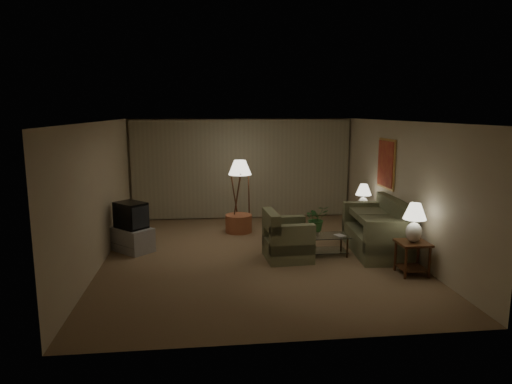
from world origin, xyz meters
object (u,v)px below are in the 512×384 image
Objects in this scene: table_lamp_far at (363,195)px; coffee_table at (323,242)px; table_lamp_near at (415,219)px; side_table_near at (412,252)px; ottoman at (239,223)px; sofa at (376,231)px; crt_tv at (131,215)px; floor_lamp at (240,194)px; tv_cabinet at (132,239)px; armchair at (288,240)px; vase at (316,232)px; side_table_far at (362,219)px.

coffee_table is at bearing -133.97° from table_lamp_far.
side_table_near is at bearing -36.87° from table_lamp_near.
ottoman is (-2.86, 3.26, -0.20)m from side_table_near.
table_lamp_far is (0.15, 1.25, 0.54)m from sofa.
crt_tv is 0.44× the size of floor_lamp.
table_lamp_near is (0.15, -1.35, 0.58)m from sofa.
armchair is at bearing 29.01° from tv_cabinet.
coffee_table is at bearing 33.88° from tv_cabinet.
crt_tv reaches higher than vase.
side_table_near is at bearing -43.82° from coffee_table.
armchair is 0.59× the size of floor_lamp.
table_lamp_far is at bearing 46.03° from coffee_table.
crt_tv is 3.83m from vase.
tv_cabinet is at bearing -148.45° from floor_lamp.
table_lamp_near reaches higher than sofa.
armchair reaches higher than side_table_near.
vase is at bearing 139.29° from side_table_near.
table_lamp_near is 5.63m from tv_cabinet.
vase is at bearing 139.29° from table_lamp_near.
side_table_far is (0.15, 1.25, -0.04)m from sofa.
ottoman is at bearing 125.11° from vase.
crt_tv is at bearing -92.89° from sofa.
ottoman is (-2.86, 0.66, -0.76)m from table_lamp_far.
sofa is 3.30× the size of ottoman.
crt_tv is at bearing 168.62° from vase.
vase is (-1.45, -1.35, 0.09)m from side_table_far.
side_table_far is at bearing 177.65° from sofa.
floor_lamp is at bearing 76.37° from crt_tv.
crt_tv is at bearing 169.05° from coffee_table.
vase reaches higher than coffee_table.
coffee_table is at bearing -83.00° from armchair.
table_lamp_far is 0.61× the size of coffee_table.
table_lamp_near is 4.47m from floor_lamp.
crt_tv is (0.00, 0.00, 0.52)m from tv_cabinet.
table_lamp_far is 0.98× the size of ottoman.
coffee_table is (-1.30, 1.25, -0.74)m from table_lamp_near.
floor_lamp is at bearing 128.94° from side_table_near.
ottoman is (-2.86, 3.26, -0.80)m from table_lamp_near.
armchair is 1.33× the size of crt_tv.
table_lamp_far reaches higher than tv_cabinet.
floor_lamp reaches higher than crt_tv.
floor_lamp reaches higher than table_lamp_near.
coffee_table is 1.35× the size of crt_tv.
tv_cabinet reaches higher than coffee_table.
tv_cabinet is at bearing 158.92° from side_table_near.
table_lamp_near is (-0.00, 0.00, 0.61)m from side_table_near.
table_lamp_far reaches higher than armchair.
ottoman reaches higher than coffee_table.
crt_tv is 2.71m from ottoman.
ottoman is (-2.71, 1.91, -0.22)m from sofa.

